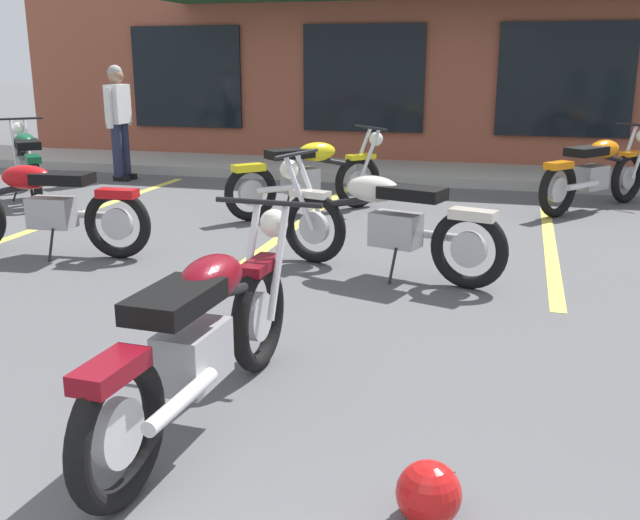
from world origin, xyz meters
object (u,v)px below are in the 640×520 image
at_px(person_by_back_row, 119,116).
at_px(helmet_on_pavement, 429,493).
at_px(motorcycle_blue_standard, 28,162).
at_px(motorcycle_foreground_classic, 203,335).
at_px(motorcycle_green_cafe_racer, 308,175).
at_px(motorcycle_orange_scrambler, 385,221).
at_px(motorcycle_red_sportbike, 41,205).
at_px(motorcycle_silver_naked, 597,171).

relative_size(person_by_back_row, helmet_on_pavement, 6.44).
distance_m(motorcycle_blue_standard, person_by_back_row, 1.74).
relative_size(motorcycle_foreground_classic, motorcycle_blue_standard, 1.23).
bearing_deg(helmet_on_pavement, motorcycle_green_cafe_racer, 110.64).
relative_size(motorcycle_green_cafe_racer, motorcycle_orange_scrambler, 0.82).
bearing_deg(motorcycle_foreground_classic, person_by_back_row, 122.75).
xyz_separation_m(motorcycle_foreground_classic, motorcycle_green_cafe_racer, (-0.92, 5.04, 0.00)).
xyz_separation_m(motorcycle_blue_standard, person_by_back_row, (0.42, 1.62, 0.49)).
bearing_deg(motorcycle_green_cafe_racer, helmet_on_pavement, -69.36).
bearing_deg(person_by_back_row, helmet_on_pavement, -52.82).
xyz_separation_m(motorcycle_red_sportbike, motorcycle_orange_scrambler, (3.17, 0.18, 0.00)).
bearing_deg(motorcycle_green_cafe_racer, motorcycle_orange_scrambler, -59.62).
bearing_deg(person_by_back_row, motorcycle_orange_scrambler, -39.60).
bearing_deg(motorcycle_silver_naked, motorcycle_blue_standard, -171.01).
height_order(person_by_back_row, helmet_on_pavement, person_by_back_row).
bearing_deg(motorcycle_silver_naked, motorcycle_red_sportbike, -145.18).
distance_m(motorcycle_blue_standard, motorcycle_orange_scrambler, 5.58).
xyz_separation_m(motorcycle_red_sportbike, motorcycle_blue_standard, (-1.94, 2.44, 0.00)).
xyz_separation_m(motorcycle_foreground_classic, motorcycle_silver_naked, (2.34, 6.18, 0.00)).
bearing_deg(motorcycle_red_sportbike, motorcycle_green_cafe_racer, 52.35).
height_order(motorcycle_red_sportbike, motorcycle_orange_scrambler, same).
bearing_deg(motorcycle_orange_scrambler, motorcycle_blue_standard, 156.10).
xyz_separation_m(motorcycle_foreground_classic, person_by_back_row, (-4.30, 6.69, 0.49)).
distance_m(motorcycle_foreground_classic, helmet_on_pavement, 1.34).
bearing_deg(motorcycle_foreground_classic, motorcycle_green_cafe_racer, 100.35).
bearing_deg(motorcycle_blue_standard, motorcycle_foreground_classic, -47.06).
relative_size(motorcycle_orange_scrambler, helmet_on_pavement, 7.90).
distance_m(motorcycle_foreground_classic, motorcycle_silver_naked, 6.61).
distance_m(motorcycle_foreground_classic, motorcycle_red_sportbike, 3.82).
bearing_deg(motorcycle_blue_standard, helmet_on_pavement, -43.56).
distance_m(motorcycle_red_sportbike, motorcycle_green_cafe_racer, 3.05).
distance_m(person_by_back_row, helmet_on_pavement, 9.11).
distance_m(motorcycle_foreground_classic, person_by_back_row, 7.96).
bearing_deg(motorcycle_orange_scrambler, motorcycle_silver_naked, 60.04).
height_order(motorcycle_blue_standard, motorcycle_green_cafe_racer, same).
bearing_deg(motorcycle_orange_scrambler, person_by_back_row, 140.40).
bearing_deg(motorcycle_foreground_classic, motorcycle_silver_naked, 69.31).
height_order(motorcycle_orange_scrambler, person_by_back_row, person_by_back_row).
xyz_separation_m(motorcycle_foreground_classic, motorcycle_blue_standard, (-4.72, 5.07, 0.00)).
relative_size(motorcycle_red_sportbike, motorcycle_green_cafe_racer, 1.26).
bearing_deg(motorcycle_foreground_classic, motorcycle_blue_standard, 132.94).
relative_size(motorcycle_silver_naked, motorcycle_orange_scrambler, 0.87).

